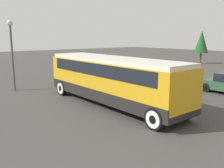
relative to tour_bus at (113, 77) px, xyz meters
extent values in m
plane|color=#423F3D|center=(-0.10, 0.00, -1.75)|extent=(120.00, 120.00, 0.00)
cube|color=black|center=(-0.10, 0.00, -0.98)|extent=(10.43, 2.47, 0.67)
cube|color=gold|center=(-0.10, 0.00, 0.14)|extent=(10.43, 2.47, 1.57)
cube|color=black|center=(-0.10, 0.00, 0.53)|extent=(9.18, 2.51, 0.71)
cube|color=silver|center=(-0.10, 0.00, 1.04)|extent=(10.22, 2.27, 0.22)
cube|color=gold|center=(4.97, 0.00, -0.08)|extent=(0.36, 2.37, 1.79)
cylinder|color=black|center=(4.30, -1.12, -1.24)|extent=(1.02, 0.28, 1.02)
cylinder|color=silver|center=(4.30, -1.12, -1.24)|extent=(0.80, 0.30, 0.80)
cylinder|color=black|center=(4.30, -1.12, -1.24)|extent=(0.39, 0.32, 0.39)
cylinder|color=black|center=(4.30, 1.12, -1.24)|extent=(1.02, 0.28, 1.02)
cylinder|color=silver|center=(4.30, 1.12, -1.24)|extent=(0.80, 0.30, 0.80)
cylinder|color=black|center=(4.30, 1.12, -1.24)|extent=(0.39, 0.32, 0.39)
cylinder|color=black|center=(-4.34, -1.12, -1.24)|extent=(1.02, 0.28, 1.02)
cylinder|color=silver|center=(-4.34, -1.12, -1.24)|extent=(0.80, 0.30, 0.80)
cylinder|color=black|center=(-4.34, -1.12, -1.24)|extent=(0.39, 0.32, 0.39)
cylinder|color=black|center=(-4.34, 1.12, -1.24)|extent=(1.02, 0.28, 1.02)
cylinder|color=silver|center=(-4.34, 1.12, -1.24)|extent=(0.80, 0.30, 0.80)
cylinder|color=black|center=(-4.34, 1.12, -1.24)|extent=(0.39, 0.32, 0.39)
cube|color=#7A6B5B|center=(-0.96, 4.69, -1.21)|extent=(4.57, 1.80, 0.58)
cube|color=black|center=(-1.14, 4.69, -0.68)|extent=(2.38, 1.62, 0.48)
cylinder|color=black|center=(0.87, 3.88, -1.42)|extent=(0.66, 0.22, 0.66)
cylinder|color=black|center=(0.87, 3.88, -1.42)|extent=(0.25, 0.26, 0.25)
cylinder|color=black|center=(0.87, 5.50, -1.42)|extent=(0.66, 0.22, 0.66)
cylinder|color=black|center=(0.87, 5.50, -1.42)|extent=(0.25, 0.26, 0.25)
cylinder|color=black|center=(-2.78, 3.88, -1.42)|extent=(0.66, 0.22, 0.66)
cylinder|color=black|center=(-2.78, 3.88, -1.42)|extent=(0.25, 0.26, 0.25)
cylinder|color=black|center=(-2.78, 5.50, -1.42)|extent=(0.66, 0.22, 0.66)
cylinder|color=black|center=(-2.78, 5.50, -1.42)|extent=(0.25, 0.26, 0.25)
cylinder|color=black|center=(1.52, 7.80, -1.41)|extent=(0.67, 0.22, 0.67)
cylinder|color=black|center=(1.52, 7.80, -1.41)|extent=(0.25, 0.26, 0.25)
cylinder|color=black|center=(1.52, 9.50, -1.41)|extent=(0.67, 0.22, 0.67)
cylinder|color=black|center=(1.52, 9.50, -1.41)|extent=(0.25, 0.26, 0.25)
cylinder|color=#515156|center=(-8.09, -3.21, 0.71)|extent=(0.16, 0.16, 4.92)
sphere|color=silver|center=(-8.09, -3.21, 3.34)|extent=(0.44, 0.44, 0.44)
cylinder|color=brown|center=(-9.80, 25.29, -0.92)|extent=(0.28, 0.28, 1.65)
cone|color=#1E5123|center=(-9.80, 25.29, 1.56)|extent=(2.08, 2.08, 3.31)
camera|label=1|loc=(11.30, -9.24, 2.37)|focal=40.00mm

